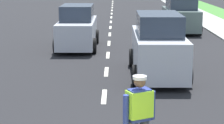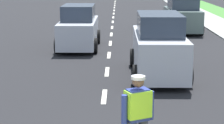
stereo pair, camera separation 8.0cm
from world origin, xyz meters
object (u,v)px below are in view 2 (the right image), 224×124
(road_worker, at_px, (139,114))
(car_parked_far, at_px, (182,16))
(car_oncoming_lead, at_px, (79,28))
(car_outgoing_ahead, at_px, (159,47))

(road_worker, height_order, car_parked_far, car_parked_far)
(road_worker, xyz_separation_m, car_parked_far, (3.43, 17.18, 0.03))
(car_parked_far, height_order, car_oncoming_lead, car_parked_far)
(road_worker, relative_size, car_outgoing_ahead, 0.38)
(car_parked_far, bearing_deg, car_oncoming_lead, -136.61)
(road_worker, height_order, car_oncoming_lead, car_oncoming_lead)
(car_parked_far, bearing_deg, road_worker, -101.29)
(car_outgoing_ahead, distance_m, car_oncoming_lead, 6.18)
(road_worker, relative_size, car_parked_far, 0.39)
(car_parked_far, relative_size, car_oncoming_lead, 1.02)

